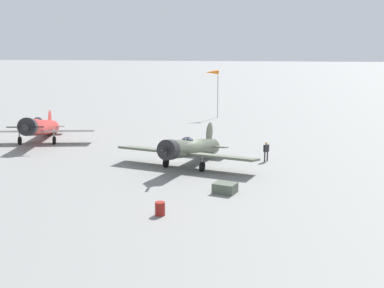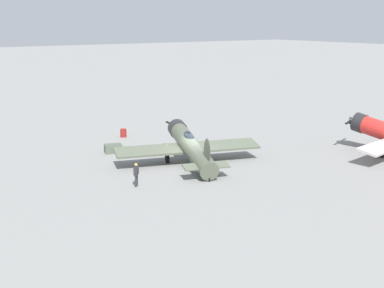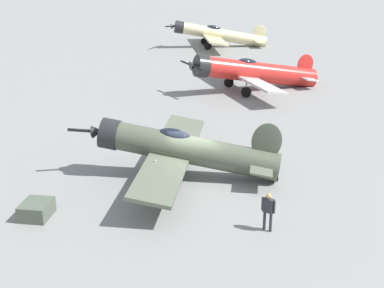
{
  "view_description": "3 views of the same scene",
  "coord_description": "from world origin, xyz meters",
  "px_view_note": "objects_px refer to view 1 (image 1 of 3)",
  "views": [
    {
      "loc": [
        41.25,
        4.99,
        10.36
      ],
      "look_at": [
        0.0,
        -0.0,
        1.8
      ],
      "focal_mm": 48.07,
      "sensor_mm": 36.0,
      "label": 1
    },
    {
      "loc": [
        -32.61,
        22.58,
        11.26
      ],
      "look_at": [
        0.0,
        -0.0,
        1.8
      ],
      "focal_mm": 48.64,
      "sensor_mm": 36.0,
      "label": 2
    },
    {
      "loc": [
        4.77,
        26.53,
        11.53
      ],
      "look_at": [
        0.0,
        -0.0,
        1.8
      ],
      "focal_mm": 53.4,
      "sensor_mm": 36.0,
      "label": 3
    }
  ],
  "objects_px": {
    "airplane_mid_apron": "(40,127)",
    "equipment_crate": "(225,188)",
    "airplane_foreground": "(189,149)",
    "ground_crew_mechanic": "(266,150)",
    "windsock_mast": "(212,74)",
    "fuel_drum": "(160,209)"
  },
  "relations": [
    {
      "from": "ground_crew_mechanic",
      "to": "airplane_foreground",
      "type": "bearing_deg",
      "value": 71.01
    },
    {
      "from": "ground_crew_mechanic",
      "to": "fuel_drum",
      "type": "bearing_deg",
      "value": 114.55
    },
    {
      "from": "airplane_mid_apron",
      "to": "ground_crew_mechanic",
      "type": "relative_size",
      "value": 6.82
    },
    {
      "from": "airplane_mid_apron",
      "to": "equipment_crate",
      "type": "bearing_deg",
      "value": 42.51
    },
    {
      "from": "airplane_mid_apron",
      "to": "equipment_crate",
      "type": "distance_m",
      "value": 25.04
    },
    {
      "from": "airplane_foreground",
      "to": "windsock_mast",
      "type": "distance_m",
      "value": 26.83
    },
    {
      "from": "equipment_crate",
      "to": "fuel_drum",
      "type": "height_order",
      "value": "fuel_drum"
    },
    {
      "from": "windsock_mast",
      "to": "airplane_foreground",
      "type": "bearing_deg",
      "value": 0.7
    },
    {
      "from": "ground_crew_mechanic",
      "to": "equipment_crate",
      "type": "relative_size",
      "value": 0.94
    },
    {
      "from": "ground_crew_mechanic",
      "to": "fuel_drum",
      "type": "relative_size",
      "value": 2.06
    },
    {
      "from": "airplane_mid_apron",
      "to": "ground_crew_mechanic",
      "type": "xyz_separation_m",
      "value": [
        5.77,
        22.7,
        -0.49
      ]
    },
    {
      "from": "ground_crew_mechanic",
      "to": "fuel_drum",
      "type": "height_order",
      "value": "ground_crew_mechanic"
    },
    {
      "from": "airplane_mid_apron",
      "to": "equipment_crate",
      "type": "height_order",
      "value": "airplane_mid_apron"
    },
    {
      "from": "airplane_foreground",
      "to": "ground_crew_mechanic",
      "type": "relative_size",
      "value": 7.02
    },
    {
      "from": "airplane_mid_apron",
      "to": "windsock_mast",
      "type": "distance_m",
      "value": 24.59
    },
    {
      "from": "equipment_crate",
      "to": "windsock_mast",
      "type": "xyz_separation_m",
      "value": [
        -33.5,
        -3.66,
        5.4
      ]
    },
    {
      "from": "airplane_mid_apron",
      "to": "fuel_drum",
      "type": "distance_m",
      "value": 26.03
    },
    {
      "from": "equipment_crate",
      "to": "fuel_drum",
      "type": "bearing_deg",
      "value": -35.59
    },
    {
      "from": "airplane_mid_apron",
      "to": "windsock_mast",
      "type": "height_order",
      "value": "windsock_mast"
    },
    {
      "from": "equipment_crate",
      "to": "ground_crew_mechanic",
      "type": "bearing_deg",
      "value": 162.83
    },
    {
      "from": "airplane_foreground",
      "to": "equipment_crate",
      "type": "distance_m",
      "value": 7.85
    },
    {
      "from": "ground_crew_mechanic",
      "to": "equipment_crate",
      "type": "distance_m",
      "value": 10.07
    }
  ]
}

